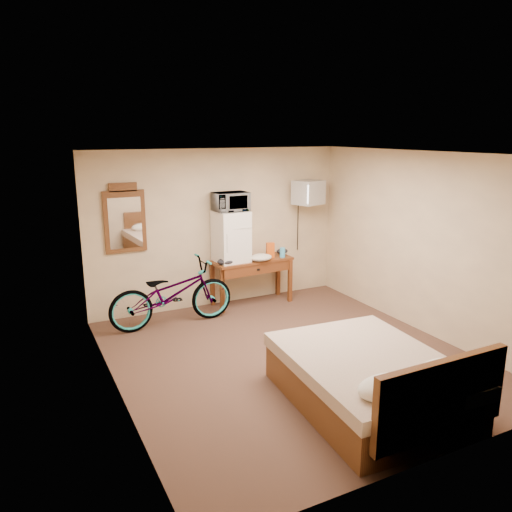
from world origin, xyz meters
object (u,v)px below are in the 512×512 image
mini_fridge (231,236)px  blue_cup (282,252)px  microwave (231,202)px  wall_mirror (125,219)px  bicycle (172,293)px  desk (253,267)px  crt_television (308,192)px  bed (372,380)px

mini_fridge → blue_cup: size_ratio=5.09×
microwave → wall_mirror: size_ratio=0.52×
mini_fridge → bicycle: size_ratio=0.44×
desk → crt_television: crt_television is taller
bicycle → bed: 3.29m
blue_cup → crt_television: size_ratio=0.25×
desk → mini_fridge: mini_fridge is taller
microwave → blue_cup: size_ratio=3.34×
desk → microwave: size_ratio=2.54×
crt_television → bed: size_ratio=0.30×
mini_fridge → microwave: (0.00, 0.00, 0.55)m
crt_television → bicycle: size_ratio=0.34×
mini_fridge → bed: (0.04, -3.44, -0.85)m
desk → blue_cup: (0.50, -0.08, 0.20)m
desk → wall_mirror: size_ratio=1.32×
microwave → wall_mirror: wall_mirror is taller
bed → crt_television: bearing=68.4°
crt_television → bed: bearing=-111.6°
mini_fridge → bicycle: 1.34m
microwave → bed: size_ratio=0.26×
desk → mini_fridge: bearing=170.5°
desk → crt_television: 1.55m
desk → wall_mirror: 2.14m
desk → mini_fridge: size_ratio=1.67×
microwave → crt_television: bearing=-1.8°
blue_cup → crt_television: crt_television is taller
desk → bicycle: bearing=-168.2°
bicycle → bed: size_ratio=0.89×
crt_television → bed: crt_television is taller
bicycle → bed: bicycle is taller
blue_cup → bed: size_ratio=0.08×
mini_fridge → bed: bearing=-89.3°
blue_cup → bed: blue_cup is taller
microwave → wall_mirror: (-1.58, 0.21, -0.18)m
blue_cup → bicycle: 1.99m
bed → wall_mirror: bearing=114.0°
mini_fridge → wall_mirror: wall_mirror is taller
mini_fridge → crt_television: crt_television is taller
microwave → bicycle: 1.68m
desk → bicycle: bicycle is taller
mini_fridge → crt_television: size_ratio=1.28×
mini_fridge → microwave: bearing=56.3°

